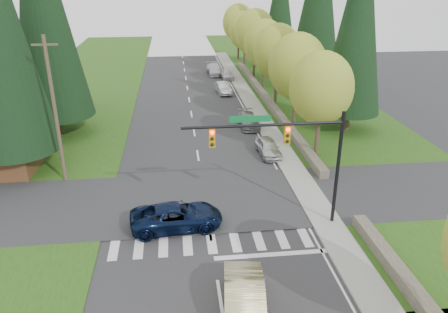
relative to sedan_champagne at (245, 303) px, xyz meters
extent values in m
plane|color=#28282B|center=(-0.89, 2.48, -0.81)|extent=(120.00, 120.00, 0.00)
cube|color=#214A13|center=(12.11, 22.48, -0.78)|extent=(14.00, 110.00, 0.06)
cube|color=#214A13|center=(-13.89, 22.48, -0.78)|extent=(14.00, 110.00, 0.06)
cube|color=#28282B|center=(-0.89, 10.48, -0.81)|extent=(120.00, 8.00, 0.10)
cube|color=gray|center=(6.01, 24.48, -0.74)|extent=(1.80, 80.00, 0.13)
cube|color=gray|center=(5.16, 24.48, -0.74)|extent=(0.20, 80.00, 0.13)
cube|color=#4C4438|center=(7.71, -0.52, -0.46)|extent=(0.70, 14.00, 0.70)
cube|color=#4C4438|center=(7.71, 32.48, -0.46)|extent=(0.70, 40.00, 0.70)
cylinder|color=black|center=(6.31, 6.98, 2.59)|extent=(0.20, 0.20, 6.80)
cylinder|color=black|center=(2.01, 6.98, 5.39)|extent=(8.60, 0.16, 0.16)
cube|color=#0C662D|center=(1.31, 7.03, 5.74)|extent=(2.20, 0.04, 0.35)
cube|color=#BF8C0C|center=(3.31, 6.98, 4.79)|extent=(0.32, 0.24, 1.00)
sphere|color=#FF0C05|center=(3.31, 6.84, 5.14)|extent=(0.22, 0.22, 0.22)
cube|color=#BF8C0C|center=(-0.69, 6.98, 4.79)|extent=(0.32, 0.24, 1.00)
sphere|color=#FF0C05|center=(-0.69, 6.84, 5.14)|extent=(0.22, 0.22, 0.22)
cylinder|color=#473828|center=(-10.39, 14.48, 4.19)|extent=(0.24, 0.24, 10.00)
cube|color=#473828|center=(-10.39, 14.48, 8.59)|extent=(1.60, 0.10, 0.12)
cylinder|color=#38281C|center=(8.31, 16.48, 1.57)|extent=(0.32, 0.32, 4.76)
ellipsoid|color=olive|center=(8.31, 16.48, 4.80)|extent=(4.80, 4.80, 5.52)
cylinder|color=#38281C|center=(8.41, 23.48, 1.66)|extent=(0.32, 0.32, 4.93)
ellipsoid|color=olive|center=(8.41, 23.48, 5.00)|extent=(5.20, 5.20, 5.98)
cylinder|color=#38281C|center=(8.21, 30.48, 1.71)|extent=(0.32, 0.32, 5.04)
ellipsoid|color=olive|center=(8.21, 30.48, 5.13)|extent=(5.00, 5.00, 5.75)
cylinder|color=#38281C|center=(8.31, 37.48, 1.60)|extent=(0.32, 0.32, 4.82)
ellipsoid|color=olive|center=(8.31, 37.48, 4.87)|extent=(5.00, 5.00, 5.75)
cylinder|color=#38281C|center=(8.41, 44.48, 1.77)|extent=(0.32, 0.32, 5.15)
ellipsoid|color=olive|center=(8.41, 44.48, 5.26)|extent=(5.40, 5.40, 6.21)
cylinder|color=#38281C|center=(8.21, 51.48, 1.54)|extent=(0.32, 0.32, 4.70)
ellipsoid|color=olive|center=(8.21, 51.48, 4.74)|extent=(4.80, 4.80, 5.52)
cylinder|color=#38281C|center=(8.31, 58.48, 1.68)|extent=(0.32, 0.32, 4.98)
ellipsoid|color=olive|center=(8.31, 58.48, 5.07)|extent=(5.20, 5.20, 5.98)
cylinder|color=#38281C|center=(-13.89, 16.48, 0.19)|extent=(0.50, 0.50, 2.00)
cylinder|color=#38281C|center=(-12.89, 24.48, 0.19)|extent=(0.50, 0.50, 2.00)
cone|color=black|center=(-12.89, 24.48, 10.49)|extent=(6.46, 6.46, 19.00)
cylinder|color=#38281C|center=(-14.89, 30.48, 0.19)|extent=(0.50, 0.50, 2.00)
cone|color=black|center=(-14.89, 30.48, 9.49)|extent=(5.78, 5.78, 17.00)
cylinder|color=#38281C|center=(13.11, 22.48, 0.19)|extent=(0.50, 0.50, 2.00)
cone|color=black|center=(13.11, 22.48, 8.99)|extent=(5.44, 5.44, 16.00)
cylinder|color=#38281C|center=(14.11, 36.48, 0.19)|extent=(0.50, 0.50, 2.00)
cylinder|color=#38281C|center=(13.11, 50.48, 0.19)|extent=(0.50, 0.50, 2.00)
cone|color=black|center=(13.11, 50.48, 8.49)|extent=(5.10, 5.10, 15.00)
imported|color=#C5B983|center=(0.00, 0.00, 0.00)|extent=(2.23, 5.06, 1.62)
imported|color=black|center=(-2.72, 7.48, -0.08)|extent=(5.42, 2.88, 1.45)
imported|color=silver|center=(4.71, 17.43, -0.16)|extent=(1.74, 3.89, 1.30)
imported|color=gray|center=(4.30, 24.48, -0.19)|extent=(1.80, 4.29, 1.24)
imported|color=silver|center=(3.31, 36.83, -0.15)|extent=(1.81, 4.13, 1.32)
imported|color=silver|center=(4.71, 44.28, -0.17)|extent=(1.70, 3.81, 1.27)
imported|color=silver|center=(3.31, 47.32, -0.09)|extent=(2.31, 5.09, 1.44)
camera|label=1|loc=(-2.52, -14.19, 12.81)|focal=35.00mm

